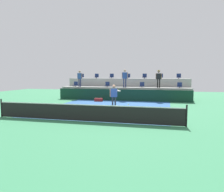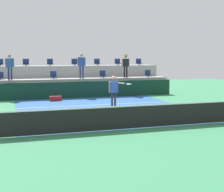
% 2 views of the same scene
% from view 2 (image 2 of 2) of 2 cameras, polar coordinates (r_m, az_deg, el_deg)
% --- Properties ---
extents(ground_plane, '(40.00, 40.00, 0.00)m').
position_cam_2_polar(ground_plane, '(16.24, -0.60, -2.81)').
color(ground_plane, '#388456').
extents(court_inner_paint, '(9.00, 10.00, 0.01)m').
position_cam_2_polar(court_inner_paint, '(17.19, -1.57, -2.26)').
color(court_inner_paint, '#285693').
rests_on(court_inner_paint, ground_plane).
extents(court_service_line, '(9.00, 0.06, 0.00)m').
position_cam_2_polar(court_service_line, '(18.52, -2.76, -1.58)').
color(court_service_line, white).
rests_on(court_service_line, ground_plane).
extents(tennis_net, '(10.48, 0.08, 1.07)m').
position_cam_2_polar(tennis_net, '(12.44, 4.76, -3.51)').
color(tennis_net, black).
rests_on(tennis_net, ground_plane).
extents(sponsor_backboard, '(13.00, 0.16, 1.10)m').
position_cam_2_polar(sponsor_backboard, '(21.93, -5.16, 1.16)').
color(sponsor_backboard, '#0F3323').
rests_on(sponsor_backboard, ground_plane).
extents(seating_tier_lower, '(13.00, 1.80, 1.25)m').
position_cam_2_polar(seating_tier_lower, '(23.19, -5.85, 1.65)').
color(seating_tier_lower, '#9E9E99').
rests_on(seating_tier_lower, ground_plane).
extents(seating_tier_upper, '(13.00, 1.80, 2.10)m').
position_cam_2_polar(seating_tier_upper, '(24.91, -6.70, 2.98)').
color(seating_tier_upper, '#9E9E99').
rests_on(seating_tier_upper, ground_plane).
extents(stadium_chair_lower_far_left, '(0.44, 0.40, 0.52)m').
position_cam_2_polar(stadium_chair_lower_far_left, '(22.60, -19.27, 3.29)').
color(stadium_chair_lower_far_left, '#2D2D33').
rests_on(stadium_chair_lower_far_left, seating_tier_lower).
extents(stadium_chair_lower_left, '(0.44, 0.40, 0.52)m').
position_cam_2_polar(stadium_chair_lower_left, '(22.76, -10.34, 3.59)').
color(stadium_chair_lower_left, '#2D2D33').
rests_on(stadium_chair_lower_left, seating_tier_lower).
extents(stadium_chair_lower_right, '(0.44, 0.40, 0.52)m').
position_cam_2_polar(stadium_chair_lower_right, '(23.48, -1.63, 3.80)').
color(stadium_chair_lower_right, '#2D2D33').
rests_on(stadium_chair_lower_right, seating_tier_lower).
extents(stadium_chair_lower_far_right, '(0.44, 0.40, 0.52)m').
position_cam_2_polar(stadium_chair_lower_far_right, '(24.70, 6.43, 3.92)').
color(stadium_chair_lower_far_right, '#2D2D33').
rests_on(stadium_chair_lower_far_right, seating_tier_lower).
extents(stadium_chair_upper_far_left, '(0.44, 0.40, 0.52)m').
position_cam_2_polar(stadium_chair_upper_far_left, '(24.37, -19.25, 5.53)').
color(stadium_chair_upper_far_left, '#2D2D33').
rests_on(stadium_chair_upper_far_left, seating_tier_upper).
extents(stadium_chair_upper_left, '(0.44, 0.40, 0.52)m').
position_cam_2_polar(stadium_chair_upper_left, '(24.38, -15.03, 5.68)').
color(stadium_chair_upper_left, '#2D2D33').
rests_on(stadium_chair_upper_left, seating_tier_upper).
extents(stadium_chair_upper_mid_left, '(0.44, 0.40, 0.52)m').
position_cam_2_polar(stadium_chair_upper_mid_left, '(24.52, -10.92, 5.80)').
color(stadium_chair_upper_mid_left, '#2D2D33').
rests_on(stadium_chair_upper_mid_left, seating_tier_upper).
extents(stadium_chair_upper_center, '(0.44, 0.40, 0.52)m').
position_cam_2_polar(stadium_chair_upper_center, '(24.80, -6.66, 5.89)').
color(stadium_chair_upper_center, '#2D2D33').
rests_on(stadium_chair_upper_center, seating_tier_upper).
extents(stadium_chair_upper_mid_right, '(0.44, 0.40, 0.52)m').
position_cam_2_polar(stadium_chair_upper_mid_right, '(25.20, -2.64, 5.95)').
color(stadium_chair_upper_mid_right, '#2D2D33').
rests_on(stadium_chair_upper_mid_right, seating_tier_upper).
extents(stadium_chair_upper_right, '(0.44, 0.40, 0.52)m').
position_cam_2_polar(stadium_chair_upper_right, '(25.68, 1.03, 5.97)').
color(stadium_chair_upper_right, '#2D2D33').
rests_on(stadium_chair_upper_right, seating_tier_upper).
extents(stadium_chair_upper_far_right, '(0.44, 0.40, 0.52)m').
position_cam_2_polar(stadium_chair_upper_far_right, '(26.31, 4.80, 5.97)').
color(stadium_chair_upper_far_right, '#2D2D33').
rests_on(stadium_chair_upper_far_right, seating_tier_upper).
extents(tennis_player, '(1.03, 1.15, 1.77)m').
position_cam_2_polar(tennis_player, '(16.88, 0.37, 1.30)').
color(tennis_player, '#2D2D33').
rests_on(tennis_player, ground_plane).
extents(spectator_in_white, '(0.59, 0.26, 1.68)m').
position_cam_2_polar(spectator_in_white, '(22.17, -17.71, 5.36)').
color(spectator_in_white, navy).
rests_on(spectator_in_white, seating_tier_lower).
extents(spectator_in_grey, '(0.61, 0.25, 1.76)m').
position_cam_2_polar(spectator_in_grey, '(22.67, -5.44, 5.82)').
color(spectator_in_grey, navy).
rests_on(spectator_in_grey, seating_tier_lower).
extents(spectator_with_hat, '(0.58, 0.40, 1.69)m').
position_cam_2_polar(spectator_with_hat, '(23.58, 2.45, 5.80)').
color(spectator_with_hat, black).
rests_on(spectator_with_hat, seating_tier_lower).
extents(tennis_ball, '(0.07, 0.07, 0.07)m').
position_cam_2_polar(tennis_ball, '(15.04, 9.02, -0.90)').
color(tennis_ball, '#CCE033').
extents(equipment_bag, '(0.76, 0.28, 0.30)m').
position_cam_2_polar(equipment_bag, '(20.53, -10.01, -0.44)').
color(equipment_bag, maroon).
rests_on(equipment_bag, ground_plane).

